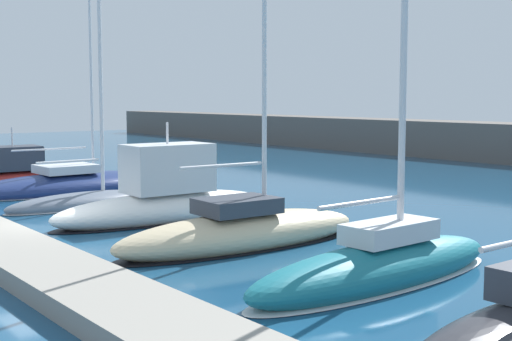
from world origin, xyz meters
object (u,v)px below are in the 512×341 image
object	(u,v)px
sailboat_teal_sixth	(380,262)
sailboat_slate_third	(87,200)
sailboat_navy_second	(70,185)
sailboat_sand_fifth	(242,231)
mooring_buoy_red	(190,167)
motorboat_red_nearest	(15,173)
motorboat_white_fourth	(167,199)

from	to	relation	value
sailboat_teal_sixth	sailboat_slate_third	bearing A→B (deg)	88.99
sailboat_navy_second	sailboat_teal_sixth	size ratio (longest dim) A/B	1.09
sailboat_sand_fifth	mooring_buoy_red	distance (m)	22.41
mooring_buoy_red	motorboat_red_nearest	bearing A→B (deg)	-83.94
motorboat_red_nearest	sailboat_navy_second	bearing A→B (deg)	-79.29
sailboat_slate_third	sailboat_navy_second	bearing A→B (deg)	72.49
motorboat_red_nearest	mooring_buoy_red	world-z (taller)	motorboat_red_nearest
sailboat_slate_third	mooring_buoy_red	size ratio (longest dim) A/B	18.06
sailboat_navy_second	mooring_buoy_red	distance (m)	11.53
motorboat_red_nearest	sailboat_navy_second	size ratio (longest dim) A/B	0.38
sailboat_navy_second	sailboat_slate_third	xyz separation A→B (m)	(4.50, -1.22, -0.02)
sailboat_navy_second	motorboat_white_fourth	xyz separation A→B (m)	(8.79, -0.29, 0.46)
mooring_buoy_red	sailboat_teal_sixth	bearing A→B (deg)	-22.95
motorboat_white_fourth	sailboat_sand_fifth	bearing A→B (deg)	-95.43
motorboat_white_fourth	motorboat_red_nearest	bearing A→B (deg)	92.13
sailboat_slate_third	sailboat_sand_fifth	bearing A→B (deg)	-89.58
sailboat_teal_sixth	motorboat_red_nearest	bearing A→B (deg)	86.88
motorboat_red_nearest	sailboat_slate_third	distance (m)	9.40
sailboat_slate_third	sailboat_teal_sixth	xyz separation A→B (m)	(14.15, 0.62, 0.23)
motorboat_red_nearest	motorboat_white_fourth	world-z (taller)	motorboat_white_fourth
sailboat_teal_sixth	sailboat_navy_second	bearing A→B (deg)	84.64
motorboat_white_fourth	sailboat_teal_sixth	distance (m)	9.86
motorboat_red_nearest	sailboat_sand_fifth	size ratio (longest dim) A/B	0.48
sailboat_slate_third	sailboat_teal_sixth	distance (m)	14.16
sailboat_navy_second	sailboat_slate_third	size ratio (longest dim) A/B	1.58
sailboat_navy_second	mooring_buoy_red	size ratio (longest dim) A/B	28.53
sailboat_navy_second	motorboat_white_fourth	bearing A→B (deg)	-94.00
sailboat_navy_second	sailboat_teal_sixth	xyz separation A→B (m)	(18.65, -0.60, 0.21)
sailboat_navy_second	mooring_buoy_red	world-z (taller)	sailboat_navy_second
motorboat_white_fourth	sailboat_sand_fifth	distance (m)	4.97
sailboat_slate_third	motorboat_white_fourth	bearing A→B (deg)	-80.13
sailboat_teal_sixth	mooring_buoy_red	world-z (taller)	sailboat_teal_sixth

